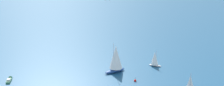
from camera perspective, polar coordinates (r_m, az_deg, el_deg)
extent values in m
ellipsoid|color=white|center=(184.39, 6.38, -3.30)|extent=(6.26, 3.82, 0.85)
cylinder|color=#B2B2B7|center=(183.03, 6.55, -2.16)|extent=(0.14, 0.14, 6.97)
cone|color=white|center=(183.38, 6.32, -2.23)|extent=(4.33, 4.33, 5.92)
cube|color=#33704C|center=(169.79, -14.98, -5.43)|extent=(2.42, 5.37, 0.83)
cone|color=#33704C|center=(172.71, -14.79, -5.06)|extent=(1.84, 1.56, 1.66)
cube|color=silver|center=(169.18, -15.02, -5.25)|extent=(1.58, 1.99, 0.62)
ellipsoid|color=#23478C|center=(175.25, 0.43, -4.10)|extent=(10.06, 9.27, 1.50)
cylinder|color=#B2B2B7|center=(172.60, 0.22, -1.99)|extent=(0.14, 0.14, 12.31)
cone|color=white|center=(173.55, 0.57, -2.11)|extent=(8.31, 8.31, 10.47)
sphere|color=red|center=(164.91, 3.43, -5.55)|extent=(1.10, 1.10, 1.10)
cylinder|color=black|center=(164.54, 3.44, -5.21)|extent=(0.08, 0.08, 1.00)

